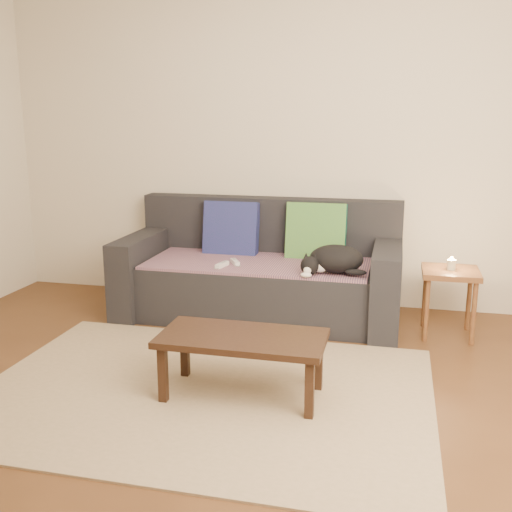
% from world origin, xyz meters
% --- Properties ---
extents(ground, '(4.50, 4.50, 0.00)m').
position_xyz_m(ground, '(0.00, 0.00, 0.00)').
color(ground, brown).
rests_on(ground, ground).
extents(back_wall, '(4.50, 0.04, 2.60)m').
position_xyz_m(back_wall, '(0.00, 2.00, 1.30)').
color(back_wall, beige).
rests_on(back_wall, ground).
extents(sofa, '(2.10, 0.94, 0.87)m').
position_xyz_m(sofa, '(0.00, 1.57, 0.31)').
color(sofa, '#232328').
rests_on(sofa, ground).
extents(throw_blanket, '(1.66, 0.74, 0.02)m').
position_xyz_m(throw_blanket, '(0.00, 1.48, 0.43)').
color(throw_blanket, '#422C54').
rests_on(throw_blanket, sofa).
extents(cushion_navy, '(0.43, 0.19, 0.45)m').
position_xyz_m(cushion_navy, '(-0.28, 1.74, 0.63)').
color(cushion_navy, navy).
rests_on(cushion_navy, throw_blanket).
extents(cushion_green, '(0.46, 0.19, 0.47)m').
position_xyz_m(cushion_green, '(0.40, 1.74, 0.63)').
color(cushion_green, '#0D574D').
rests_on(cushion_green, throw_blanket).
extents(cat, '(0.45, 0.34, 0.20)m').
position_xyz_m(cat, '(0.59, 1.28, 0.53)').
color(cat, black).
rests_on(cat, throw_blanket).
extents(wii_remote_a, '(0.11, 0.15, 0.03)m').
position_xyz_m(wii_remote_a, '(-0.15, 1.37, 0.46)').
color(wii_remote_a, white).
rests_on(wii_remote_a, throw_blanket).
extents(wii_remote_b, '(0.07, 0.15, 0.03)m').
position_xyz_m(wii_remote_b, '(-0.22, 1.27, 0.46)').
color(wii_remote_b, white).
rests_on(wii_remote_b, throw_blanket).
extents(side_table, '(0.38, 0.38, 0.48)m').
position_xyz_m(side_table, '(1.38, 1.42, 0.39)').
color(side_table, brown).
rests_on(side_table, ground).
extents(candle, '(0.06, 0.06, 0.09)m').
position_xyz_m(candle, '(1.38, 1.42, 0.51)').
color(candle, beige).
rests_on(candle, side_table).
extents(rug, '(2.50, 1.80, 0.01)m').
position_xyz_m(rug, '(0.00, 0.15, 0.01)').
color(rug, tan).
rests_on(rug, ground).
extents(coffee_table, '(0.90, 0.45, 0.36)m').
position_xyz_m(coffee_table, '(0.22, 0.16, 0.31)').
color(coffee_table, black).
rests_on(coffee_table, rug).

